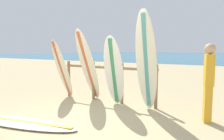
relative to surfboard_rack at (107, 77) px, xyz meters
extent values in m
plane|color=tan|center=(0.28, -1.82, -0.75)|extent=(120.00, 120.00, 0.00)
cube|color=#196B93|center=(0.28, 56.18, -0.74)|extent=(120.00, 80.00, 0.01)
cylinder|color=olive|center=(-1.53, 0.00, -0.15)|extent=(0.09, 0.09, 1.19)
cylinder|color=olive|center=(-0.51, 0.00, -0.15)|extent=(0.09, 0.09, 1.19)
cylinder|color=olive|center=(0.51, 0.00, -0.15)|extent=(0.09, 0.09, 1.19)
cylinder|color=olive|center=(1.53, 0.00, -0.15)|extent=(0.09, 0.09, 1.19)
cylinder|color=olive|center=(0.00, 0.00, 0.29)|extent=(3.15, 0.08, 0.08)
ellipsoid|color=silver|center=(-1.45, -0.39, 0.21)|extent=(0.64, 0.81, 1.92)
cube|color=#CC5933|center=(-1.45, -0.39, 0.21)|extent=(0.21, 0.69, 1.77)
ellipsoid|color=silver|center=(-0.53, -0.25, 0.34)|extent=(0.61, 0.96, 2.18)
cube|color=#CC5933|center=(-0.53, -0.25, 0.34)|extent=(0.16, 0.87, 2.02)
ellipsoid|color=white|center=(0.43, -0.35, 0.23)|extent=(0.62, 0.67, 1.96)
cube|color=#388C59|center=(0.43, -0.35, 0.23)|extent=(0.16, 0.59, 1.81)
ellipsoid|color=white|center=(1.40, -0.42, 0.51)|extent=(0.57, 0.77, 2.53)
cube|color=teal|center=(1.40, -0.42, 0.51)|extent=(0.13, 0.70, 2.33)
ellipsoid|color=silver|center=(-0.58, -2.50, -0.71)|extent=(2.66, 1.12, 0.07)
cube|color=gold|center=(-0.58, -2.50, -0.71)|extent=(2.36, 0.61, 0.08)
cube|color=gold|center=(2.80, -0.39, -0.35)|extent=(0.20, 0.26, 0.80)
cube|color=gold|center=(2.80, -0.39, 0.39)|extent=(0.24, 0.31, 0.68)
sphere|color=tan|center=(2.80, -0.39, 0.85)|extent=(0.23, 0.23, 0.23)
camera|label=1|loc=(3.12, -5.09, 0.84)|focal=31.94mm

